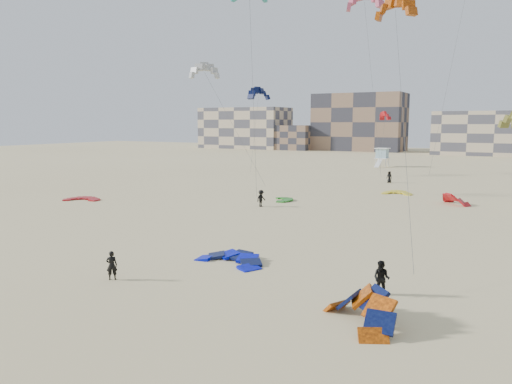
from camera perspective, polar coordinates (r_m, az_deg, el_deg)
The scene contains 22 objects.
ground at distance 30.91m, azimuth -9.84°, elevation -8.90°, with size 320.00×320.00×0.00m, color beige.
kite_ground_blue at distance 32.38m, azimuth -2.87°, elevation -8.01°, with size 4.32×4.47×0.85m, color #000DF3, non-canonical shape.
kite_ground_orange at distance 23.46m, azimuth 11.77°, elevation -14.51°, with size 4.26×3.53×2.50m, color #F26209, non-canonical shape.
kite_ground_red at distance 61.15m, azimuth -19.25°, elevation -0.87°, with size 3.77×4.00×0.44m, color #BA1010, non-canonical shape.
kite_ground_green at distance 57.47m, azimuth 3.13°, elevation -0.98°, with size 3.02×3.20×0.41m, color #2B8822, non-canonical shape.
kite_ground_red_far at distance 58.92m, azimuth 21.83°, elevation -1.32°, with size 3.55×3.11×2.01m, color #BA1010, non-canonical shape.
kite_ground_yellow at distance 64.98m, azimuth 15.80°, elevation -0.23°, with size 3.38×3.53×0.67m, color gold, non-canonical shape.
kitesurfer_main at distance 29.82m, azimuth -16.16°, elevation -8.05°, with size 0.61×0.40×1.68m, color black.
kitesurfer_b at distance 26.86m, azimuth 14.15°, elevation -9.56°, with size 0.90×0.70×1.86m, color black.
kitesurfer_c at distance 53.04m, azimuth 0.59°, elevation -0.73°, with size 1.16×0.67×1.79m, color black.
kitesurfer_e at distance 76.88m, azimuth 15.00°, elevation 1.67°, with size 0.84×0.55×1.72m, color black.
kite_fly_orange at distance 55.71m, azimuth 15.64°, elevation 19.44°, with size 10.66×29.43×20.81m.
kite_fly_grey at distance 63.14m, azimuth -5.92°, elevation 13.46°, with size 9.44×5.40×15.23m.
kite_fly_pink at distance 72.33m, azimuth 12.28°, elevation 20.49°, with size 4.97×6.75×25.41m.
kite_fly_olive at distance 56.08m, azimuth 27.24°, elevation 7.27°, with size 4.86×5.54×9.59m.
kite_fly_navy at distance 85.88m, azimuth 0.32°, elevation 11.06°, with size 5.48×8.93×14.25m.
kite_fly_red at distance 90.82m, azimuth 14.52°, elevation 8.34°, with size 4.02×8.26×10.01m.
lifeguard_tower_far at distance 104.62m, azimuth 14.21°, elevation 3.85°, with size 2.76×5.19×3.78m.
condo_west_a at distance 176.83m, azimuth -1.26°, elevation 7.32°, with size 30.00×15.00×14.00m, color #C6B191.
condo_west_b at distance 164.37m, azimuth 11.74°, elevation 7.81°, with size 28.00×14.00×18.00m, color #80624D.
condo_mid at distance 153.28m, azimuth 25.76°, elevation 6.07°, with size 32.00×16.00×12.00m, color #C6B191.
condo_fill_left at distance 165.94m, azimuth 4.42°, elevation 6.22°, with size 12.00×10.00×8.00m, color #80624D.
Camera 1 is at (18.62, -23.01, 8.89)m, focal length 35.00 mm.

